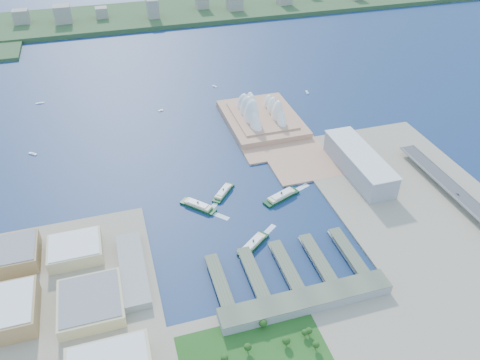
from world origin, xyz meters
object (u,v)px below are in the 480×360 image
object	(u,v)px
ferry_c	(253,243)
ferry_b	(223,191)
opera_house	(262,107)
ferry_a	(198,205)
toaster_building	(359,163)
ferry_d	(281,195)
car_c	(458,194)

from	to	relation	value
ferry_c	ferry_b	bearing A→B (deg)	-33.29
opera_house	ferry_a	distance (m)	269.09
opera_house	ferry_c	size ratio (longest dim) A/B	3.33
toaster_building	ferry_a	world-z (taller)	toaster_building
opera_house	ferry_c	world-z (taller)	opera_house
opera_house	ferry_a	world-z (taller)	opera_house
ferry_a	ferry_d	size ratio (longest dim) A/B	0.93
ferry_c	ferry_d	bearing A→B (deg)	-77.68
toaster_building	ferry_d	xyz separation A→B (m)	(-136.38, -23.54, -14.87)
ferry_b	car_c	xyz separation A→B (m)	(315.67, -117.19, 10.83)
toaster_building	ferry_a	xyz separation A→B (m)	(-257.56, -8.84, -15.29)
opera_house	ferry_a	xyz separation A→B (m)	(-167.56, -208.84, -26.79)
toaster_building	ferry_d	bearing A→B (deg)	-170.20
opera_house	ferry_c	bearing A→B (deg)	-110.83
toaster_building	car_c	bearing A→B (deg)	-46.31
ferry_b	ferry_d	world-z (taller)	ferry_d
ferry_a	ferry_c	xyz separation A→B (m)	(51.17, -97.10, -0.10)
opera_house	ferry_b	xyz separation A→B (m)	(-124.67, -188.54, -27.28)
car_c	opera_house	bearing A→B (deg)	-58.01
ferry_a	car_c	xyz separation A→B (m)	(358.56, -96.89, 10.34)
ferry_d	car_c	distance (m)	251.40
toaster_building	car_c	xyz separation A→B (m)	(101.00, -105.73, -4.95)
opera_house	car_c	size ratio (longest dim) A/B	37.34
ferry_a	ferry_b	distance (m)	47.46
toaster_building	ferry_c	xyz separation A→B (m)	(-206.39, -105.94, -15.39)
opera_house	car_c	distance (m)	360.86
ferry_a	ferry_c	bearing A→B (deg)	-105.22
ferry_c	car_c	xyz separation A→B (m)	(307.39, 0.21, 10.44)
opera_house	toaster_building	size ratio (longest dim) A/B	1.16
opera_house	car_c	xyz separation A→B (m)	(191.00, -305.73, -16.45)
ferry_d	car_c	world-z (taller)	car_c
ferry_c	ferry_a	bearing A→B (deg)	-9.53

